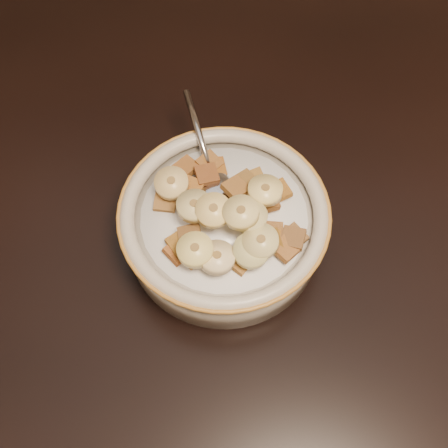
{
  "coord_description": "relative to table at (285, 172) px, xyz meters",
  "views": [
    {
      "loc": [
        -0.03,
        -0.35,
        1.24
      ],
      "look_at": [
        -0.06,
        -0.1,
        0.78
      ],
      "focal_mm": 45.0,
      "sensor_mm": 36.0,
      "label": 1
    }
  ],
  "objects": [
    {
      "name": "cereal_square_0",
      "position": [
        -0.09,
        -0.14,
        0.07
      ],
      "size": [
        0.03,
        0.03,
        0.01
      ],
      "primitive_type": "cube",
      "rotation": [
        0.24,
        0.18,
        0.91
      ],
      "color": "#9B5B2A",
      "rests_on": "milk"
    },
    {
      "name": "banana_slice_0",
      "position": [
        -0.03,
        -0.11,
        0.09
      ],
      "size": [
        0.04,
        0.04,
        0.01
      ],
      "primitive_type": "cylinder",
      "rotation": [
        0.12,
        0.04,
        1.87
      ],
      "color": "#FFE68F",
      "rests_on": "milk"
    },
    {
      "name": "banana_slice_1",
      "position": [
        -0.03,
        -0.14,
        0.09
      ],
      "size": [
        0.04,
        0.04,
        0.01
      ],
      "primitive_type": "cylinder",
      "rotation": [
        -0.11,
        -0.04,
        3.01
      ],
      "color": "#CEC681",
      "rests_on": "milk"
    },
    {
      "name": "cereal_square_14",
      "position": [
        -0.08,
        -0.05,
        0.07
      ],
      "size": [
        0.03,
        0.03,
        0.01
      ],
      "primitive_type": "cube",
      "rotation": [
        0.04,
        -0.17,
        2.44
      ],
      "color": "#97572C",
      "rests_on": "milk"
    },
    {
      "name": "banana_slice_2",
      "position": [
        -0.08,
        -0.15,
        0.09
      ],
      "size": [
        0.04,
        0.04,
        0.01
      ],
      "primitive_type": "cylinder",
      "rotation": [
        -0.04,
        0.05,
        2.95
      ],
      "color": "#EACC7C",
      "rests_on": "milk"
    },
    {
      "name": "banana_slice_5",
      "position": [
        -0.04,
        -0.11,
        0.1
      ],
      "size": [
        0.03,
        0.03,
        0.01
      ],
      "primitive_type": "cylinder",
      "rotation": [
        -0.14,
        -0.01,
        1.65
      ],
      "color": "#FFE47F",
      "rests_on": "milk"
    },
    {
      "name": "floor",
      "position": [
        0.0,
        0.0,
        -0.78
      ],
      "size": [
        4.0,
        4.5,
        0.1
      ],
      "primitive_type": "cube",
      "color": "#422816",
      "rests_on": "ground"
    },
    {
      "name": "banana_slice_8",
      "position": [
        -0.02,
        -0.13,
        0.09
      ],
      "size": [
        0.03,
        0.03,
        0.02
      ],
      "primitive_type": "cylinder",
      "rotation": [
        -0.12,
        -0.09,
        1.61
      ],
      "color": "#E8CF80",
      "rests_on": "milk"
    },
    {
      "name": "cereal_square_5",
      "position": [
        -0.09,
        -0.13,
        0.08
      ],
      "size": [
        0.03,
        0.02,
        0.01
      ],
      "primitive_type": "cube",
      "rotation": [
        -0.04,
        -0.15,
        0.28
      ],
      "color": "brown",
      "rests_on": "milk"
    },
    {
      "name": "cereal_square_6",
      "position": [
        -0.04,
        -0.07,
        0.08
      ],
      "size": [
        0.03,
        0.03,
        0.01
      ],
      "primitive_type": "cube",
      "rotation": [
        -0.03,
        0.18,
        2.26
      ],
      "color": "brown",
      "rests_on": "milk"
    },
    {
      "name": "cereal_square_4",
      "position": [
        -0.1,
        -0.05,
        0.07
      ],
      "size": [
        0.03,
        0.03,
        0.01
      ],
      "primitive_type": "cube",
      "rotation": [
        -0.18,
        -0.03,
        0.83
      ],
      "color": "brown",
      "rests_on": "milk"
    },
    {
      "name": "table",
      "position": [
        0.0,
        0.0,
        0.0
      ],
      "size": [
        1.41,
        0.91,
        0.04
      ],
      "primitive_type": "cube",
      "rotation": [
        0.0,
        0.0,
        0.01
      ],
      "color": "black",
      "rests_on": "floor"
    },
    {
      "name": "cereal_square_20",
      "position": [
        -0.09,
        -0.13,
        0.07
      ],
      "size": [
        0.03,
        0.03,
        0.01
      ],
      "primitive_type": "cube",
      "rotation": [
        0.22,
        -0.01,
        0.72
      ],
      "color": "#956119",
      "rests_on": "milk"
    },
    {
      "name": "cereal_square_10",
      "position": [
        -0.08,
        -0.14,
        0.07
      ],
      "size": [
        0.03,
        0.03,
        0.01
      ],
      "primitive_type": "cube",
      "rotation": [
        0.03,
        -0.17,
        0.93
      ],
      "color": "#915417",
      "rests_on": "milk"
    },
    {
      "name": "milk",
      "position": [
        -0.06,
        -0.1,
        0.06
      ],
      "size": [
        0.15,
        0.15,
        0.0
      ],
      "primitive_type": "cylinder",
      "color": "white",
      "rests_on": "cereal_bowl"
    },
    {
      "name": "cereal_square_1",
      "position": [
        0.01,
        -0.12,
        0.07
      ],
      "size": [
        0.03,
        0.03,
        0.01
      ],
      "primitive_type": "cube",
      "rotation": [
        0.11,
        -0.07,
        0.8
      ],
      "color": "olive",
      "rests_on": "milk"
    },
    {
      "name": "cereal_bowl",
      "position": [
        -0.06,
        -0.1,
        0.04
      ],
      "size": [
        0.19,
        0.19,
        0.04
      ],
      "primitive_type": "cylinder",
      "color": "#B9B3A8",
      "rests_on": "table"
    },
    {
      "name": "cereal_square_21",
      "position": [
        -0.11,
        -0.09,
        0.07
      ],
      "size": [
        0.02,
        0.02,
        0.01
      ],
      "primitive_type": "cube",
      "rotation": [
        -0.17,
        -0.06,
        3.13
      ],
      "color": "#9D6636",
      "rests_on": "milk"
    },
    {
      "name": "cereal_square_9",
      "position": [
        -0.02,
        -0.12,
        0.07
      ],
      "size": [
        0.02,
        0.02,
        0.01
      ],
      "primitive_type": "cube",
      "rotation": [
        0.01,
        0.0,
        3.06
      ],
      "color": "brown",
      "rests_on": "milk"
    },
    {
      "name": "banana_slice_3",
      "position": [
        -0.06,
        -0.15,
        0.08
      ],
      "size": [
        0.04,
        0.04,
        0.01
      ],
      "primitive_type": "cylinder",
      "rotation": [
        0.08,
        0.12,
        2.25
      ],
      "color": "beige",
      "rests_on": "milk"
    },
    {
      "name": "banana_slice_6",
      "position": [
        -0.08,
        -0.11,
        0.09
      ],
      "size": [
        0.04,
        0.04,
        0.01
      ],
      "primitive_type": "cylinder",
      "rotation": [
        -0.05,
        0.05,
        1.28
      ],
      "color": "#DAC287",
      "rests_on": "milk"
    },
    {
      "name": "cereal_square_18",
      "position": [
        -0.04,
        -0.15,
        0.07
      ],
      "size": [
        0.03,
        0.03,
        0.01
      ],
      "primitive_type": "cube",
      "rotation": [
        0.23,
        0.03,
        1.01
      ],
      "color": "olive",
      "rests_on": "milk"
    },
    {
      "name": "cereal_square_16",
      "position": [
        -0.02,
        -0.09,
        0.07
      ],
      "size": [
        0.03,
        0.03,
        0.01
      ],
      "primitive_type": "cube",
      "rotation": [
        0.23,
        0.08,
        2.06
      ],
      "color": "#935A2C",
      "rests_on": "milk"
    },
    {
      "name": "cereal_square_2",
      "position": [
        -0.0,
        -0.13,
        0.07
      ],
      "size": [
        0.03,
        0.03,
        0.01
      ],
      "primitive_type": "cube",
      "rotation": [
        0.06,
        0.15,
        0.89
      ],
      "color": "brown",
      "rests_on": "milk"
    },
    {
      "name": "cereal_square_8",
      "position": [
        0.0,
        -0.12,
        0.07
      ],
      "size": [
        0.02,
        0.02,
        0.01
      ],
      "primitive_type": "cube",
      "rotation": [
        -0.02,
        0.11,
        2.95
      ],
      "color": "brown",
      "rests_on": "milk"
    },
    {
      "name": "cereal_square_12",
      "position": [
        -0.02,
        -0.13,
        0.07
      ],
      "size": [
        0.03,
        0.03,
        0.01
      ],
      "primitive_type": "cube",
      "rotation": [
        0.2,
        -0.12,
        0.35
      ],
      "color": "brown",
      "rests_on": "milk"
    },
    {
      "name": "cereal_square_11",
      "position": [
        -0.01,
        -0.12,
        0.07
      ],
      "size": [
        0.02,
        0.02,
        0.01
      ],
      "primitive_type": "cube",
      "rotation": [
        0.08,
        0.04,
        1.63
      ],
      "color": "olive",
      "rests_on": "milk"
    },
    {
      "name": "cereal_square_17",
      "position": [
        -0.03,
        -0.06,
        0.08
      ],
      "size": [
        0.03,
        0.03,
        0.01
      ],
      "primitive_type": "cube",
      "rotation": [
        -0.14,
        -0.06,
        2.03
      ],
      "color": "brown",
      "rests_on": "milk"
    },
    {
      "name": "cereal_square_15",
      "position": [
        -0.07,
        -0.05,
        0.07
      ],
      "size": [
        0.03,
        0.03,
        0.01
      ],
      "primitive_type": "cube",
      "rotation": [
        0.24,
        -0.11,
        1.88
      ],
      "color": "brown",
      "rests_on": "milk"
    },
    {
      "name": "banana_slice_4",
      "position": [
        -0.11,
        -0.08,
        0.08
      ],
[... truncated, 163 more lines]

